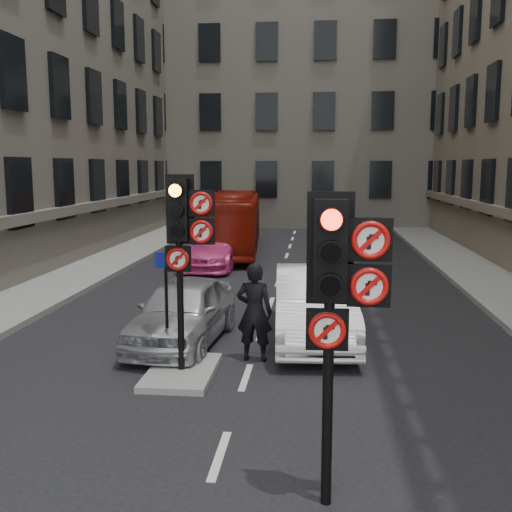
% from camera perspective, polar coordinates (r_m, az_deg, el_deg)
% --- Properties ---
extents(pavement_left, '(3.00, 50.00, 0.16)m').
position_cam_1_polar(pavement_left, '(19.75, -19.68, -2.88)').
color(pavement_left, gray).
rests_on(pavement_left, ground).
extents(centre_island, '(1.20, 2.00, 0.12)m').
position_cam_1_polar(centre_island, '(11.38, -7.09, -10.91)').
color(centre_island, gray).
rests_on(centre_island, ground).
extents(building_far, '(30.00, 14.00, 20.00)m').
position_cam_1_polar(building_far, '(43.89, 4.28, 16.69)').
color(building_far, '#686257').
rests_on(building_far, ground).
extents(signal_near, '(0.91, 0.40, 3.58)m').
position_cam_1_polar(signal_near, '(6.57, 7.80, -2.63)').
color(signal_near, black).
rests_on(signal_near, ground).
extents(signal_far, '(0.91, 0.40, 3.58)m').
position_cam_1_polar(signal_far, '(10.76, -6.91, 2.43)').
color(signal_far, black).
rests_on(signal_far, centre_island).
extents(car_silver, '(2.02, 4.31, 1.43)m').
position_cam_1_polar(car_silver, '(13.15, -6.95, -5.24)').
color(car_silver, '#B2B4BA').
rests_on(car_silver, ground).
extents(car_white, '(1.97, 4.90, 1.58)m').
position_cam_1_polar(car_white, '(13.37, 5.54, -4.64)').
color(car_white, white).
rests_on(car_white, ground).
extents(car_pink, '(2.17, 4.86, 1.38)m').
position_cam_1_polar(car_pink, '(22.82, -4.03, 0.67)').
color(car_pink, '#E84493').
rests_on(car_pink, ground).
extents(bus_red, '(2.98, 9.76, 2.68)m').
position_cam_1_polar(bus_red, '(26.62, -2.33, 3.23)').
color(bus_red, maroon).
rests_on(bus_red, ground).
extents(motorcycle, '(0.69, 1.65, 0.96)m').
position_cam_1_polar(motorcycle, '(12.57, 7.89, -7.00)').
color(motorcycle, black).
rests_on(motorcycle, ground).
extents(motorcyclist, '(0.76, 0.54, 1.98)m').
position_cam_1_polar(motorcyclist, '(11.86, -0.15, -5.34)').
color(motorcyclist, black).
rests_on(motorcyclist, ground).
extents(info_sign, '(0.37, 0.13, 2.13)m').
position_cam_1_polar(info_sign, '(11.39, -8.56, -3.41)').
color(info_sign, black).
rests_on(info_sign, centre_island).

